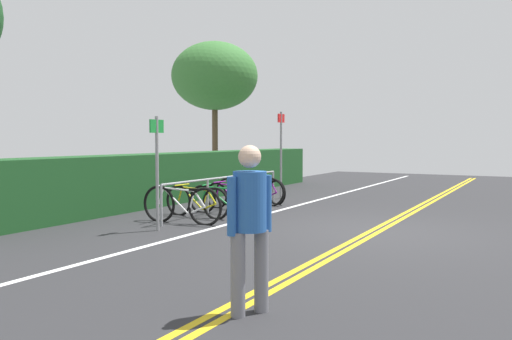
% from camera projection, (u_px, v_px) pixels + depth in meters
% --- Properties ---
extents(ground_plane, '(32.60, 13.35, 0.05)m').
position_uv_depth(ground_plane, '(375.00, 232.00, 9.52)').
color(ground_plane, '#2B2B2D').
extents(centre_line_yellow_inner, '(29.34, 0.10, 0.00)m').
position_uv_depth(centre_line_yellow_inner, '(380.00, 231.00, 9.48)').
color(centre_line_yellow_inner, gold).
rests_on(centre_line_yellow_inner, ground_plane).
extents(centre_line_yellow_outer, '(29.34, 0.10, 0.00)m').
position_uv_depth(centre_line_yellow_outer, '(371.00, 231.00, 9.56)').
color(centre_line_yellow_outer, gold).
rests_on(centre_line_yellow_outer, ground_plane).
extents(bike_lane_stripe_white, '(29.34, 0.12, 0.00)m').
position_uv_depth(bike_lane_stripe_white, '(245.00, 220.00, 10.85)').
color(bike_lane_stripe_white, white).
rests_on(bike_lane_stripe_white, ground_plane).
extents(bike_rack, '(4.77, 0.05, 0.82)m').
position_uv_depth(bike_rack, '(227.00, 185.00, 12.09)').
color(bike_rack, '#9EA0A5').
rests_on(bike_rack, ground_plane).
extents(bicycle_0, '(0.46, 1.84, 0.78)m').
position_uv_depth(bicycle_0, '(182.00, 205.00, 10.39)').
color(bicycle_0, black).
rests_on(bicycle_0, ground_plane).
extents(bicycle_1, '(0.46, 1.72, 0.72)m').
position_uv_depth(bicycle_1, '(197.00, 202.00, 11.21)').
color(bicycle_1, black).
rests_on(bicycle_1, ground_plane).
extents(bicycle_2, '(0.47, 1.68, 0.68)m').
position_uv_depth(bicycle_2, '(224.00, 200.00, 11.71)').
color(bicycle_2, black).
rests_on(bicycle_2, ground_plane).
extents(bicycle_3, '(0.46, 1.66, 0.68)m').
position_uv_depth(bicycle_3, '(233.00, 196.00, 12.38)').
color(bicycle_3, black).
rests_on(bicycle_3, ground_plane).
extents(bicycle_4, '(0.64, 1.70, 0.77)m').
position_uv_depth(bicycle_4, '(250.00, 191.00, 13.13)').
color(bicycle_4, black).
rests_on(bicycle_4, ground_plane).
extents(bicycle_5, '(0.64, 1.54, 0.68)m').
position_uv_depth(bicycle_5, '(264.00, 191.00, 13.74)').
color(bicycle_5, black).
rests_on(bicycle_5, ground_plane).
extents(pedestrian, '(0.45, 0.32, 1.62)m').
position_uv_depth(pedestrian, '(250.00, 218.00, 4.96)').
color(pedestrian, slate).
rests_on(pedestrian, ground_plane).
extents(sign_post_near, '(0.36, 0.06, 2.09)m').
position_uv_depth(sign_post_near, '(157.00, 162.00, 9.50)').
color(sign_post_near, gray).
rests_on(sign_post_near, ground_plane).
extents(sign_post_far, '(0.36, 0.06, 2.43)m').
position_uv_depth(sign_post_far, '(281.00, 147.00, 14.59)').
color(sign_post_far, gray).
rests_on(sign_post_far, ground_plane).
extents(hedge_backdrop, '(13.72, 1.03, 1.30)m').
position_uv_depth(hedge_backdrop, '(185.00, 176.00, 14.51)').
color(hedge_backdrop, '#1C4C21').
rests_on(hedge_backdrop, ground_plane).
extents(tree_mid, '(3.19, 3.19, 5.26)m').
position_uv_depth(tree_mid, '(215.00, 76.00, 19.35)').
color(tree_mid, brown).
rests_on(tree_mid, ground_plane).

